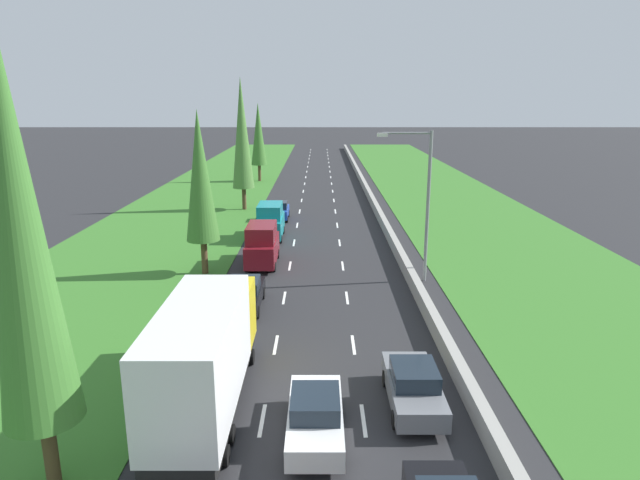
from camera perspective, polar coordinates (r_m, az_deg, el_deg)
The scene contains 17 objects.
ground_plane at distance 62.77m, azimuth -0.13°, elevation 4.61°, with size 300.00×300.00×0.00m, color #28282B.
grass_verge_left at distance 64.08m, azimuth -11.55°, elevation 4.54°, with size 14.00×140.00×0.04m, color #387528.
grass_verge_right at distance 64.33m, azimuth 12.80°, elevation 4.51°, with size 14.00×140.00×0.04m, color #387528.
median_barrier at distance 62.94m, azimuth 5.09°, elevation 4.97°, with size 0.44×120.00×0.85m, color #9E9B93.
lane_markings at distance 62.77m, azimuth -0.13°, elevation 4.61°, with size 3.64×116.00×0.01m.
grey_sedan_right_lane at distance 20.63m, azimuth 9.72°, elevation -14.67°, with size 1.82×4.50×1.64m.
white_box_truck_left_lane at distance 19.94m, azimuth -11.70°, elevation -11.42°, with size 2.46×9.40×4.18m.
white_sedan_centre_lane at distance 18.72m, azimuth -0.40°, elevation -17.73°, with size 1.82×4.50×1.64m.
black_sedan_left_lane at distance 29.34m, azimuth -7.73°, elevation -5.52°, with size 1.82×4.50×1.64m.
maroon_van_left_lane at distance 36.50m, azimuth -5.92°, elevation -0.49°, with size 1.96×4.90×2.82m.
teal_van_left_lane at distance 43.41m, azimuth -5.05°, elevation 1.95°, with size 1.96×4.90×2.82m.
blue_hatchback_left_lane at distance 50.24m, azimuth -4.17°, elevation 3.04°, with size 1.74×3.90×1.72m.
poplar_tree_nearest at distance 15.84m, azimuth -28.63°, elevation 1.36°, with size 2.13×2.13×13.25m.
poplar_tree_second at distance 34.32m, azimuth -12.20°, elevation 6.40°, with size 2.05×2.05×10.19m.
poplar_tree_third at distance 54.42m, azimuth -7.98°, elevation 10.84°, with size 2.12×2.12×12.77m.
poplar_tree_fourth at distance 73.60m, azimuth -6.28°, elevation 10.81°, with size 2.05×2.05×10.20m.
street_light_mast at distance 32.90m, azimuth 10.66°, elevation 4.52°, with size 3.20×0.28×9.00m.
Camera 1 is at (0.25, -1.84, 10.80)m, focal length 30.92 mm.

